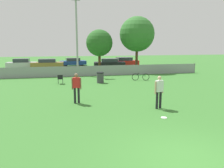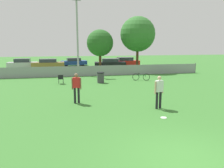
{
  "view_description": "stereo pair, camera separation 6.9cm",
  "coord_description": "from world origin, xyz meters",
  "px_view_note": "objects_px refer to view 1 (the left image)",
  "views": [
    {
      "loc": [
        -3.4,
        -5.32,
        3.34
      ],
      "look_at": [
        -0.63,
        7.03,
        1.05
      ],
      "focal_mm": 35.0,
      "sensor_mm": 36.0,
      "label": 1
    },
    {
      "loc": [
        -3.33,
        -5.33,
        3.34
      ],
      "look_at": [
        -0.63,
        7.03,
        1.05
      ],
      "focal_mm": 35.0,
      "sensor_mm": 36.0,
      "label": 2
    }
  ],
  "objects_px": {
    "light_pole": "(77,30)",
    "parked_car_dark": "(109,63)",
    "frisbee_disc": "(164,118)",
    "parked_car_red": "(124,62)",
    "player_defender_red": "(77,86)",
    "bicycle_sideline": "(141,77)",
    "tree_near_pole": "(99,43)",
    "folding_chair_sideline": "(60,78)",
    "tree_far_right": "(137,34)",
    "parked_car_tan": "(48,64)",
    "parked_car_silver": "(22,64)",
    "player_receiver_white": "(159,90)",
    "parked_car_blue": "(73,62)",
    "trash_bin": "(100,78)"
  },
  "relations": [
    {
      "from": "frisbee_disc",
      "to": "light_pole",
      "type": "bearing_deg",
      "value": 100.5
    },
    {
      "from": "trash_bin",
      "to": "bicycle_sideline",
      "type": "bearing_deg",
      "value": 6.99
    },
    {
      "from": "tree_far_right",
      "to": "parked_car_tan",
      "type": "xyz_separation_m",
      "value": [
        -11.3,
        6.13,
        -3.94
      ]
    },
    {
      "from": "tree_near_pole",
      "to": "parked_car_dark",
      "type": "height_order",
      "value": "tree_near_pole"
    },
    {
      "from": "tree_near_pole",
      "to": "parked_car_tan",
      "type": "xyz_separation_m",
      "value": [
        -6.56,
        6.03,
        -2.86
      ]
    },
    {
      "from": "frisbee_disc",
      "to": "parked_car_red",
      "type": "height_order",
      "value": "parked_car_red"
    },
    {
      "from": "player_defender_red",
      "to": "parked_car_blue",
      "type": "height_order",
      "value": "player_defender_red"
    },
    {
      "from": "frisbee_disc",
      "to": "parked_car_dark",
      "type": "distance_m",
      "value": 22.26
    },
    {
      "from": "light_pole",
      "to": "player_defender_red",
      "type": "distance_m",
      "value": 12.74
    },
    {
      "from": "parked_car_tan",
      "to": "parked_car_red",
      "type": "bearing_deg",
      "value": 4.72
    },
    {
      "from": "player_receiver_white",
      "to": "frisbee_disc",
      "type": "relative_size",
      "value": 6.13
    },
    {
      "from": "parked_car_blue",
      "to": "parked_car_dark",
      "type": "xyz_separation_m",
      "value": [
        5.04,
        -4.26,
        0.04
      ]
    },
    {
      "from": "player_defender_red",
      "to": "parked_car_dark",
      "type": "distance_m",
      "value": 19.59
    },
    {
      "from": "parked_car_silver",
      "to": "parked_car_blue",
      "type": "bearing_deg",
      "value": 15.16
    },
    {
      "from": "tree_far_right",
      "to": "player_receiver_white",
      "type": "bearing_deg",
      "value": -104.9
    },
    {
      "from": "parked_car_silver",
      "to": "parked_car_red",
      "type": "height_order",
      "value": "parked_car_red"
    },
    {
      "from": "folding_chair_sideline",
      "to": "parked_car_red",
      "type": "height_order",
      "value": "parked_car_red"
    },
    {
      "from": "player_defender_red",
      "to": "tree_far_right",
      "type": "bearing_deg",
      "value": 65.95
    },
    {
      "from": "parked_car_silver",
      "to": "bicycle_sideline",
      "type": "bearing_deg",
      "value": -47.85
    },
    {
      "from": "tree_far_right",
      "to": "tree_near_pole",
      "type": "bearing_deg",
      "value": 178.84
    },
    {
      "from": "bicycle_sideline",
      "to": "parked_car_blue",
      "type": "height_order",
      "value": "parked_car_blue"
    },
    {
      "from": "frisbee_disc",
      "to": "parked_car_red",
      "type": "distance_m",
      "value": 24.93
    },
    {
      "from": "light_pole",
      "to": "parked_car_tan",
      "type": "relative_size",
      "value": 1.84
    },
    {
      "from": "player_receiver_white",
      "to": "frisbee_disc",
      "type": "distance_m",
      "value": 1.81
    },
    {
      "from": "player_defender_red",
      "to": "bicycle_sideline",
      "type": "distance_m",
      "value": 9.47
    },
    {
      "from": "player_defender_red",
      "to": "trash_bin",
      "type": "bearing_deg",
      "value": 76.04
    },
    {
      "from": "tree_far_right",
      "to": "bicycle_sideline",
      "type": "relative_size",
      "value": 4.29
    },
    {
      "from": "tree_far_right",
      "to": "frisbee_disc",
      "type": "xyz_separation_m",
      "value": [
        -4.66,
        -17.52,
        -4.6
      ]
    },
    {
      "from": "parked_car_red",
      "to": "frisbee_disc",
      "type": "bearing_deg",
      "value": -103.32
    },
    {
      "from": "frisbee_disc",
      "to": "parked_car_silver",
      "type": "bearing_deg",
      "value": 112.81
    },
    {
      "from": "tree_near_pole",
      "to": "player_defender_red",
      "type": "xyz_separation_m",
      "value": [
        -3.68,
        -14.15,
        -2.52
      ]
    },
    {
      "from": "light_pole",
      "to": "folding_chair_sideline",
      "type": "xyz_separation_m",
      "value": [
        -1.85,
        -5.41,
        -4.41
      ]
    },
    {
      "from": "light_pole",
      "to": "parked_car_dark",
      "type": "distance_m",
      "value": 9.28
    },
    {
      "from": "frisbee_disc",
      "to": "bicycle_sideline",
      "type": "relative_size",
      "value": 0.18
    },
    {
      "from": "frisbee_disc",
      "to": "folding_chair_sideline",
      "type": "height_order",
      "value": "folding_chair_sideline"
    },
    {
      "from": "trash_bin",
      "to": "parked_car_dark",
      "type": "relative_size",
      "value": 0.2
    },
    {
      "from": "player_receiver_white",
      "to": "parked_car_tan",
      "type": "bearing_deg",
      "value": 95.34
    },
    {
      "from": "player_receiver_white",
      "to": "parked_car_tan",
      "type": "height_order",
      "value": "player_receiver_white"
    },
    {
      "from": "tree_far_right",
      "to": "parked_car_silver",
      "type": "relative_size",
      "value": 1.68
    },
    {
      "from": "trash_bin",
      "to": "parked_car_tan",
      "type": "relative_size",
      "value": 0.21
    },
    {
      "from": "player_defender_red",
      "to": "parked_car_red",
      "type": "bearing_deg",
      "value": 74.21
    },
    {
      "from": "parked_car_tan",
      "to": "tree_far_right",
      "type": "bearing_deg",
      "value": -27.53
    },
    {
      "from": "frisbee_disc",
      "to": "bicycle_sideline",
      "type": "xyz_separation_m",
      "value": [
        2.65,
        10.41,
        0.33
      ]
    },
    {
      "from": "light_pole",
      "to": "tree_far_right",
      "type": "bearing_deg",
      "value": 14.49
    },
    {
      "from": "parked_car_tan",
      "to": "parked_car_blue",
      "type": "height_order",
      "value": "parked_car_tan"
    },
    {
      "from": "light_pole",
      "to": "parked_car_tan",
      "type": "height_order",
      "value": "light_pole"
    },
    {
      "from": "tree_near_pole",
      "to": "frisbee_disc",
      "type": "xyz_separation_m",
      "value": [
        0.08,
        -17.62,
        -3.51
      ]
    },
    {
      "from": "light_pole",
      "to": "frisbee_disc",
      "type": "height_order",
      "value": "light_pole"
    },
    {
      "from": "light_pole",
      "to": "tree_far_right",
      "type": "height_order",
      "value": "light_pole"
    },
    {
      "from": "folding_chair_sideline",
      "to": "frisbee_disc",
      "type": "bearing_deg",
      "value": 119.05
    }
  ]
}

